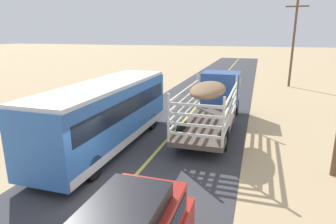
# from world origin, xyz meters

# --- Properties ---
(ground_plane) EXTENTS (240.00, 240.00, 0.00)m
(ground_plane) POSITION_xyz_m (0.00, 0.00, 0.00)
(ground_plane) COLOR tan
(road_surface) EXTENTS (8.00, 120.00, 0.02)m
(road_surface) POSITION_xyz_m (0.00, 0.00, 0.01)
(road_surface) COLOR #38383D
(road_surface) RESTS_ON ground
(road_centre_line) EXTENTS (0.16, 117.60, 0.00)m
(road_centre_line) POSITION_xyz_m (0.00, 0.00, 0.02)
(road_centre_line) COLOR #D8CC4C
(road_centre_line) RESTS_ON road_surface
(livestock_truck) EXTENTS (2.53, 9.70, 3.02)m
(livestock_truck) POSITION_xyz_m (1.97, 9.81, 1.79)
(livestock_truck) COLOR #3359A5
(livestock_truck) RESTS_ON road_surface
(bus) EXTENTS (2.54, 10.00, 3.21)m
(bus) POSITION_xyz_m (-2.54, 3.96, 1.75)
(bus) COLOR #3872C6
(bus) RESTS_ON road_surface
(power_pole_mid) EXTENTS (2.20, 0.24, 8.69)m
(power_pole_mid) POSITION_xyz_m (7.57, 24.97, 4.64)
(power_pole_mid) COLOR brown
(power_pole_mid) RESTS_ON ground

